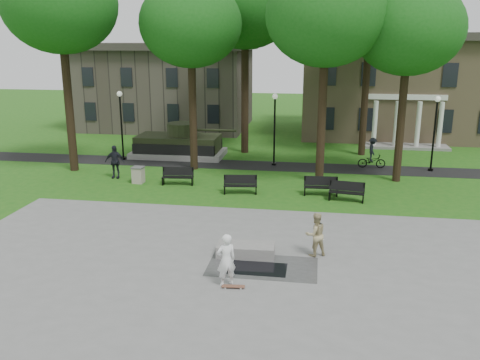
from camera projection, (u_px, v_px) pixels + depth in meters
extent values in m
plane|color=#1C5614|center=(237.00, 231.00, 22.15)|extent=(120.00, 120.00, 0.00)
cube|color=gray|center=(214.00, 283.00, 17.38)|extent=(22.00, 16.00, 0.02)
cube|color=black|center=(266.00, 166.00, 33.58)|extent=(44.00, 2.60, 0.01)
cube|color=#9E8460|center=(397.00, 88.00, 44.37)|extent=(16.00, 11.00, 8.00)
cube|color=#38332D|center=(401.00, 37.00, 43.23)|extent=(17.00, 12.00, 0.60)
cube|color=silver|center=(407.00, 97.00, 39.18)|extent=(6.00, 0.30, 0.40)
cube|color=#4C443D|center=(167.00, 89.00, 48.07)|extent=(15.00, 10.00, 7.20)
cylinder|color=black|center=(68.00, 100.00, 31.31)|extent=(0.52, 0.52, 8.96)
ellipsoid|color=#145514|center=(60.00, 4.00, 29.83)|extent=(6.80, 6.80, 5.78)
cylinder|color=black|center=(193.00, 107.00, 31.76)|extent=(0.48, 0.48, 8.00)
ellipsoid|color=#145514|center=(191.00, 23.00, 30.43)|extent=(6.20, 6.20, 5.27)
cylinder|color=black|center=(322.00, 111.00, 28.62)|extent=(0.50, 0.50, 8.32)
ellipsoid|color=#145514|center=(326.00, 15.00, 27.24)|extent=(6.60, 6.60, 5.61)
cylinder|color=black|center=(401.00, 116.00, 28.99)|extent=(0.46, 0.46, 7.68)
ellipsoid|color=#145514|center=(409.00, 29.00, 27.72)|extent=(6.00, 6.00, 5.10)
cylinder|color=black|center=(245.00, 89.00, 36.45)|extent=(0.54, 0.54, 9.28)
ellipsoid|color=#145514|center=(245.00, 4.00, 34.91)|extent=(7.20, 7.20, 6.12)
cylinder|color=black|center=(365.00, 95.00, 35.75)|extent=(0.50, 0.50, 8.64)
ellipsoid|color=#145514|center=(370.00, 14.00, 34.32)|extent=(6.40, 6.40, 5.44)
cylinder|color=black|center=(122.00, 128.00, 34.76)|extent=(0.12, 0.12, 4.40)
sphere|color=silver|center=(119.00, 94.00, 34.14)|extent=(0.36, 0.36, 0.36)
cylinder|color=black|center=(124.00, 159.00, 35.33)|extent=(0.32, 0.32, 0.16)
cylinder|color=black|center=(274.00, 133.00, 33.21)|extent=(0.12, 0.12, 4.40)
sphere|color=silver|center=(275.00, 96.00, 32.58)|extent=(0.36, 0.36, 0.36)
cylinder|color=black|center=(274.00, 164.00, 33.77)|extent=(0.32, 0.32, 0.16)
cylinder|color=black|center=(434.00, 137.00, 31.72)|extent=(0.12, 0.12, 4.40)
sphere|color=silver|center=(438.00, 99.00, 31.10)|extent=(0.36, 0.36, 0.36)
cylinder|color=black|center=(430.00, 170.00, 32.29)|extent=(0.32, 0.32, 0.16)
cube|color=gray|center=(179.00, 153.00, 36.40)|extent=(6.50, 3.40, 0.40)
cube|color=#252B16|center=(178.00, 143.00, 36.20)|extent=(5.80, 2.80, 1.10)
cube|color=black|center=(173.00, 150.00, 34.96)|extent=(5.80, 0.35, 0.70)
cube|color=black|center=(183.00, 142.00, 37.54)|extent=(5.80, 0.35, 0.70)
cylinder|color=#252B16|center=(182.00, 129.00, 35.89)|extent=(2.10, 2.10, 0.90)
cylinder|color=#252B16|center=(214.00, 130.00, 35.55)|extent=(3.20, 0.18, 0.18)
cube|color=black|center=(256.00, 268.00, 18.43)|extent=(2.20, 1.20, 0.00)
cube|color=gray|center=(246.00, 250.00, 19.51)|extent=(2.24, 1.10, 0.45)
cube|color=brown|center=(233.00, 287.00, 16.98)|extent=(0.79, 0.26, 0.07)
imported|color=white|center=(226.00, 260.00, 16.94)|extent=(0.80, 0.72, 1.84)
imported|color=tan|center=(316.00, 234.00, 19.35)|extent=(1.04, 0.95, 1.72)
imported|color=black|center=(115.00, 162.00, 30.40)|extent=(1.21, 0.59, 2.00)
imported|color=black|center=(372.00, 161.00, 32.97)|extent=(1.77, 0.68, 0.92)
imported|color=black|center=(372.00, 150.00, 32.77)|extent=(0.61, 1.01, 1.53)
cube|color=black|center=(178.00, 177.00, 29.07)|extent=(1.84, 0.63, 0.05)
cube|color=black|center=(179.00, 171.00, 29.20)|extent=(1.81, 0.33, 0.50)
cube|color=black|center=(164.00, 180.00, 29.25)|extent=(0.10, 0.45, 0.45)
cube|color=black|center=(192.00, 182.00, 29.00)|extent=(0.10, 0.45, 0.45)
cube|color=black|center=(240.00, 186.00, 27.38)|extent=(1.84, 0.69, 0.05)
cube|color=black|center=(241.00, 179.00, 27.51)|extent=(1.80, 0.40, 0.50)
cube|color=black|center=(225.00, 189.00, 27.56)|extent=(0.12, 0.45, 0.45)
cube|color=black|center=(256.00, 190.00, 27.31)|extent=(0.12, 0.45, 0.45)
cube|color=black|center=(321.00, 187.00, 27.08)|extent=(1.82, 0.54, 0.05)
cube|color=black|center=(321.00, 181.00, 27.21)|extent=(1.81, 0.25, 0.50)
cube|color=black|center=(305.00, 191.00, 27.26)|extent=(0.08, 0.45, 0.45)
cube|color=black|center=(337.00, 192.00, 27.01)|extent=(0.08, 0.45, 0.45)
cube|color=black|center=(346.00, 193.00, 26.11)|extent=(1.84, 0.69, 0.05)
cube|color=black|center=(347.00, 186.00, 26.24)|extent=(1.80, 0.40, 0.50)
cube|color=black|center=(330.00, 196.00, 26.30)|extent=(0.12, 0.45, 0.45)
cube|color=black|center=(363.00, 198.00, 26.05)|extent=(0.12, 0.45, 0.45)
cube|color=#A99C8B|center=(138.00, 175.00, 29.49)|extent=(0.62, 0.62, 0.90)
cube|color=#4C4C4C|center=(138.00, 167.00, 29.36)|extent=(0.68, 0.68, 0.06)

